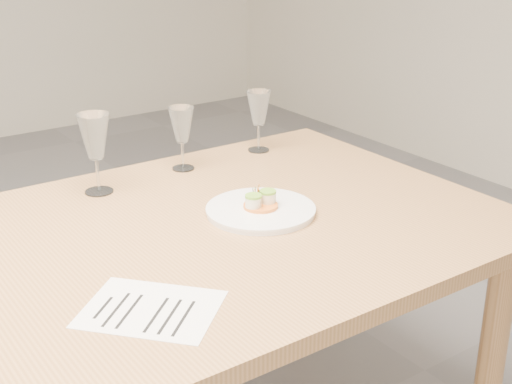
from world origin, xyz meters
TOP-DOWN VIEW (x-y plane):
  - dinner_plate at (0.65, -0.01)m, footprint 0.27×0.27m
  - recipe_sheet at (0.21, -0.26)m, footprint 0.31×0.31m
  - wine_glass_2 at (0.38, 0.35)m, footprint 0.09×0.09m
  - wine_glass_3 at (0.65, 0.38)m, footprint 0.07×0.07m
  - wine_glass_4 at (0.93, 0.40)m, footprint 0.08×0.08m

SIDE VIEW (x-z plane):
  - recipe_sheet at x=0.21m, z-range 0.75..0.75m
  - dinner_plate at x=0.65m, z-range 0.73..0.80m
  - wine_glass_3 at x=0.65m, z-range 0.79..0.97m
  - wine_glass_4 at x=0.93m, z-range 0.79..0.98m
  - wine_glass_2 at x=0.38m, z-range 0.79..1.01m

